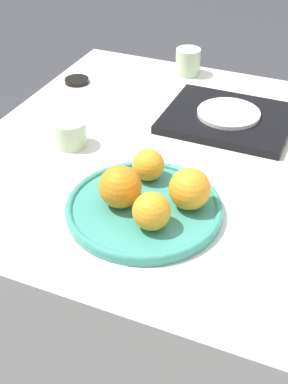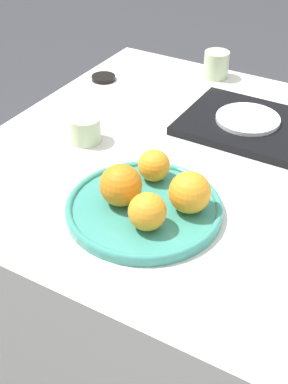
{
  "view_description": "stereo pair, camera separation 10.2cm",
  "coord_description": "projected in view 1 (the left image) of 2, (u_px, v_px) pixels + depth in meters",
  "views": [
    {
      "loc": [
        0.22,
        -0.98,
        1.38
      ],
      "look_at": [
        -0.1,
        -0.23,
        0.77
      ],
      "focal_mm": 50.0,
      "sensor_mm": 36.0,
      "label": 1
    },
    {
      "loc": [
        0.31,
        -0.94,
        1.38
      ],
      "look_at": [
        -0.1,
        -0.23,
        0.77
      ],
      "focal_mm": 50.0,
      "sensor_mm": 36.0,
      "label": 2
    }
  ],
  "objects": [
    {
      "name": "cup_1",
      "position": [
        70.0,
        134.0,
        1.23
      ],
      "size": [
        0.07,
        0.07,
        0.06
      ],
      "color": "#B7CC9E",
      "rests_on": "table"
    },
    {
      "name": "soy_dish",
      "position": [
        77.0,
        81.0,
        1.52
      ],
      "size": [
        0.07,
        0.07,
        0.01
      ],
      "color": "black",
      "rests_on": "table"
    },
    {
      "name": "orange_3",
      "position": [
        148.0,
        165.0,
        1.09
      ],
      "size": [
        0.07,
        0.07,
        0.07
      ],
      "color": "orange",
      "rests_on": "fruit_platter"
    },
    {
      "name": "side_plate",
      "position": [
        229.0,
        113.0,
        1.32
      ],
      "size": [
        0.16,
        0.16,
        0.01
      ],
      "color": "white",
      "rests_on": "serving_tray"
    },
    {
      "name": "serving_tray",
      "position": [
        228.0,
        119.0,
        1.33
      ],
      "size": [
        0.31,
        0.26,
        0.02
      ],
      "color": "black",
      "rests_on": "table"
    },
    {
      "name": "table",
      "position": [
        214.0,
        279.0,
        1.4
      ],
      "size": [
        1.17,
        0.97,
        0.72
      ],
      "color": "silver",
      "rests_on": "ground_plane"
    },
    {
      "name": "cup_3",
      "position": [
        188.0,
        62.0,
        1.55
      ],
      "size": [
        0.07,
        0.07,
        0.08
      ],
      "color": "#B7CC9E",
      "rests_on": "table"
    },
    {
      "name": "orange_0",
      "position": [
        151.0,
        211.0,
        0.97
      ],
      "size": [
        0.07,
        0.07,
        0.07
      ],
      "color": "orange",
      "rests_on": "fruit_platter"
    },
    {
      "name": "fruit_platter",
      "position": [
        144.0,
        208.0,
        1.04
      ],
      "size": [
        0.31,
        0.31,
        0.02
      ],
      "color": "teal",
      "rests_on": "table"
    },
    {
      "name": "orange_1",
      "position": [
        120.0,
        187.0,
        1.02
      ],
      "size": [
        0.08,
        0.08,
        0.08
      ],
      "color": "orange",
      "rests_on": "fruit_platter"
    },
    {
      "name": "orange_2",
      "position": [
        190.0,
        189.0,
        1.01
      ],
      "size": [
        0.08,
        0.08,
        0.08
      ],
      "color": "orange",
      "rests_on": "fruit_platter"
    },
    {
      "name": "ground_plane",
      "position": [
        205.0,
        363.0,
        1.62
      ],
      "size": [
        12.0,
        12.0,
        0.0
      ],
      "primitive_type": "plane",
      "color": "#38383D"
    }
  ]
}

